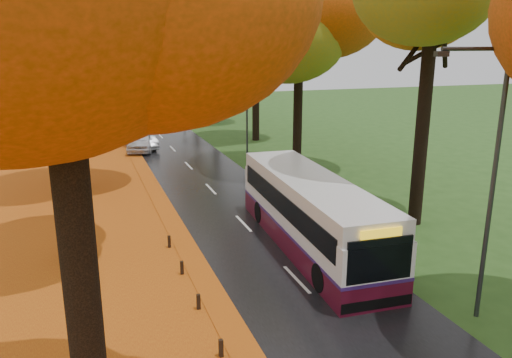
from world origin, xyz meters
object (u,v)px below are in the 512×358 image
streetlamp_mid (243,94)px  car_dark (133,130)px  bus (311,211)px  streetlamp_far (180,76)px  car_white (142,141)px  car_silver (140,139)px  streetlamp_near (488,167)px

streetlamp_mid → car_dark: (-6.30, 12.52, -4.11)m
bus → streetlamp_far: bearing=89.8°
car_white → car_dark: car_white is taller
streetlamp_mid → car_silver: (-6.30, 7.08, -3.93)m
streetlamp_near → car_dark: 35.33m
streetlamp_mid → car_white: 9.62m
streetlamp_near → car_dark: streetlamp_near is taller
car_white → car_dark: 6.37m
bus → car_silver: size_ratio=2.45×
bus → streetlamp_near: bearing=-68.0°
streetlamp_near → car_silver: size_ratio=1.78×
car_white → bus: bearing=-63.0°
streetlamp_far → bus: bearing=-93.4°
streetlamp_near → bus: size_ratio=0.73×
car_silver → streetlamp_mid: bearing=-59.9°
car_dark → streetlamp_far: bearing=74.9°
streetlamp_far → car_dark: bearing=-123.6°
car_silver → car_dark: car_silver is taller
streetlamp_mid → streetlamp_far: size_ratio=1.00×
car_silver → car_white: bearing=-100.4°
bus → car_white: size_ratio=2.46×
streetlamp_mid → bus: bearing=-98.2°
streetlamp_near → streetlamp_mid: same height
streetlamp_far → car_white: size_ratio=1.79×
streetlamp_near → car_white: size_ratio=1.79×
streetlamp_near → streetlamp_far: size_ratio=1.00×
streetlamp_near → car_dark: size_ratio=2.07×
streetlamp_near → bus: bearing=108.9°
streetlamp_near → car_white: bearing=102.6°
streetlamp_mid → car_silver: bearing=131.6°
streetlamp_far → car_white: bearing=-111.6°
bus → car_white: (-4.04, 21.61, -0.74)m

